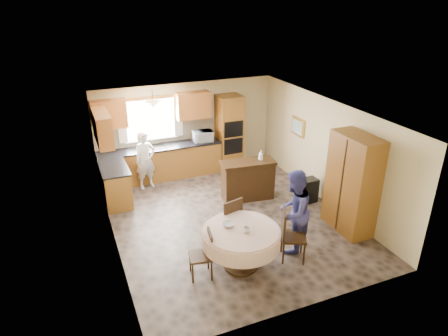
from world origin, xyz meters
name	(u,v)px	position (x,y,z in m)	size (l,w,h in m)	color
floor	(229,219)	(0.00, 0.00, 0.00)	(5.00, 6.00, 0.01)	brown
ceiling	(229,112)	(0.00, 0.00, 2.50)	(5.00, 6.00, 0.01)	white
wall_back	(187,128)	(0.00, 3.00, 1.25)	(5.00, 0.02, 2.50)	#CEBB84
wall_front	(307,244)	(0.00, -3.00, 1.25)	(5.00, 0.02, 2.50)	#CEBB84
wall_left	(109,189)	(-2.50, 0.00, 1.25)	(0.02, 6.00, 2.50)	#CEBB84
wall_right	(327,152)	(2.50, 0.00, 1.25)	(0.02, 6.00, 2.50)	#CEBB84
window	(150,120)	(-1.00, 2.98, 1.60)	(1.40, 0.03, 1.10)	white
curtain_left	(122,122)	(-1.75, 2.93, 1.65)	(0.22, 0.02, 1.15)	white
curtain_right	(178,115)	(-0.25, 2.93, 1.65)	(0.22, 0.02, 1.15)	white
base_cab_back	(161,163)	(-0.85, 2.70, 0.44)	(3.30, 0.60, 0.88)	#AA712D
counter_back	(160,147)	(-0.85, 2.70, 0.90)	(3.30, 0.64, 0.04)	black
base_cab_left	(116,185)	(-2.20, 1.80, 0.44)	(0.60, 1.20, 0.88)	#AA712D
counter_left	(114,168)	(-2.20, 1.80, 0.90)	(0.64, 1.20, 0.04)	black
backsplash	(157,134)	(-0.85, 2.99, 1.18)	(3.30, 0.02, 0.55)	beige
wall_cab_left	(109,114)	(-2.05, 2.83, 1.91)	(0.85, 0.33, 0.72)	#CC7533
wall_cab_right	(193,105)	(0.15, 2.83, 1.91)	(0.90, 0.33, 0.72)	#CC7533
wall_cab_side	(102,128)	(-2.33, 1.80, 1.91)	(0.33, 1.20, 0.72)	#CC7533
oven_tower	(229,132)	(1.15, 2.69, 1.06)	(0.66, 0.62, 2.12)	#AA712D
oven_upper	(234,129)	(1.15, 2.38, 1.25)	(0.56, 0.01, 0.45)	black
oven_lower	(234,146)	(1.15, 2.38, 0.75)	(0.56, 0.01, 0.45)	black
pendant	(153,105)	(-1.00, 2.50, 2.12)	(0.36, 0.36, 0.18)	beige
sideboard	(248,181)	(0.82, 0.75, 0.46)	(1.29, 0.53, 0.92)	#3D2810
space_heater	(308,190)	(2.10, 0.03, 0.30)	(0.43, 0.30, 0.60)	black
cupboard	(352,184)	(2.22, -1.31, 1.06)	(0.56, 1.11, 2.13)	#AA712D
dining_table	(241,238)	(-0.46, -1.65, 0.63)	(1.42, 1.42, 0.81)	#3D2810
chair_left	(205,252)	(-1.16, -1.62, 0.50)	(0.45, 0.45, 0.91)	#3D2810
chair_back	(229,219)	(-0.37, -0.90, 0.58)	(0.55, 0.55, 1.06)	#3D2810
chair_right	(289,233)	(0.49, -1.76, 0.57)	(0.60, 0.60, 1.04)	#3D2810
framed_picture	(298,127)	(2.47, 1.24, 1.50)	(0.06, 0.56, 0.47)	gold
microwave	(203,136)	(0.34, 2.65, 1.07)	(0.53, 0.36, 0.30)	silver
person_sink	(145,160)	(-1.35, 2.30, 0.76)	(0.55, 0.36, 1.51)	silver
person_dining	(293,212)	(0.69, -1.52, 0.85)	(0.83, 0.64, 1.70)	navy
bowl_sideboard	(237,165)	(0.51, 0.75, 0.95)	(0.22, 0.22, 0.05)	#B2B2B2
bottle_sideboard	(261,156)	(1.15, 0.75, 1.07)	(0.11, 0.11, 0.30)	silver
cup_table	(247,230)	(-0.41, -1.76, 0.86)	(0.12, 0.12, 0.10)	#B2B2B2
bowl_table	(229,224)	(-0.63, -1.46, 0.85)	(0.22, 0.22, 0.07)	#B2B2B2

